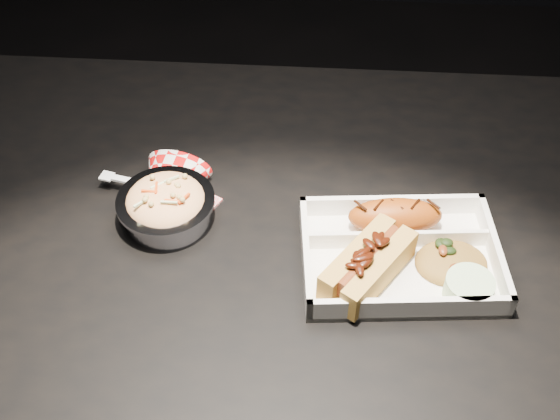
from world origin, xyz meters
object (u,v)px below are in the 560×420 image
at_px(dining_table, 286,278).
at_px(napkin_fork, 166,191).
at_px(fried_pastry, 395,216).
at_px(foil_coleslaw_cup, 166,204).
at_px(food_tray, 399,258).
at_px(hotdog, 368,263).

height_order(dining_table, napkin_fork, napkin_fork).
distance_m(dining_table, fried_pastry, 0.19).
bearing_deg(dining_table, foil_coleslaw_cup, 173.37).
xyz_separation_m(food_tray, fried_pastry, (-0.01, 0.05, 0.02)).
relative_size(food_tray, hotdog, 1.81).
distance_m(fried_pastry, foil_coleslaw_cup, 0.31).
distance_m(fried_pastry, hotdog, 0.09).
xyz_separation_m(dining_table, foil_coleslaw_cup, (-0.17, 0.02, 0.12)).
bearing_deg(food_tray, napkin_fork, 158.10).
bearing_deg(foil_coleslaw_cup, dining_table, -6.63).
relative_size(fried_pastry, hotdog, 0.85).
bearing_deg(hotdog, napkin_fork, 100.47).
xyz_separation_m(food_tray, napkin_fork, (-0.32, 0.10, 0.01)).
xyz_separation_m(dining_table, fried_pastry, (0.14, 0.02, 0.12)).
bearing_deg(fried_pastry, foil_coleslaw_cup, 179.56).
distance_m(hotdog, napkin_fork, 0.31).
bearing_deg(foil_coleslaw_cup, napkin_fork, 103.52).
distance_m(hotdog, foil_coleslaw_cup, 0.28).
relative_size(food_tray, foil_coleslaw_cup, 2.00).
bearing_deg(napkin_fork, hotdog, -11.78).
bearing_deg(fried_pastry, hotdog, -113.45).
relative_size(fried_pastry, foil_coleslaw_cup, 0.94).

